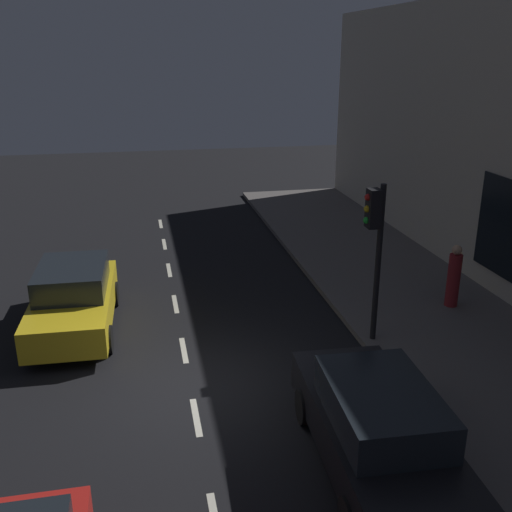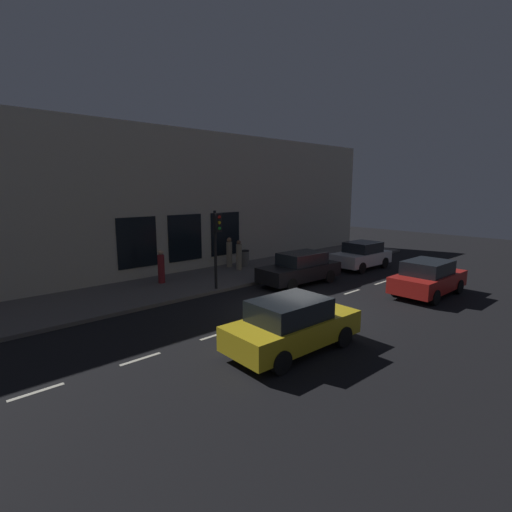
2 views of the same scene
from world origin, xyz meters
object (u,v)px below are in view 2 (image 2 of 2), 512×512
Objects in this scene: traffic_light at (217,234)px; pedestrian_0 at (161,267)px; parked_car_2 at (428,278)px; trash_bin at (245,258)px; parked_car_3 at (292,325)px; pedestrian_1 at (239,256)px; pedestrian_2 at (229,253)px; parked_car_0 at (361,255)px; parked_car_1 at (300,268)px.

pedestrian_0 is at bearing 25.12° from traffic_light.
traffic_light is 9.64m from parked_car_2.
pedestrian_0 is 1.67× the size of trash_bin.
parked_car_3 is 11.61m from trash_bin.
pedestrian_0 is at bearing 139.08° from pedestrian_1.
parked_car_2 and parked_car_3 have the same top height.
pedestrian_2 reaches higher than pedestrian_1.
parked_car_0 is 11.71m from pedestrian_0.
parked_car_0 is 2.30× the size of pedestrian_1.
pedestrian_2 is (10.33, 3.10, 0.18)m from parked_car_2.
pedestrian_2 is (5.13, 0.45, 0.18)m from parked_car_1.
pedestrian_2 reaches higher than parked_car_3.
pedestrian_0 reaches higher than parked_car_3.
parked_car_0 and parked_car_1 have the same top height.
parked_car_2 is at bearing -166.26° from trash_bin.
parked_car_0 is 0.91× the size of parked_car_3.
pedestrian_1 is at bearing 117.84° from pedestrian_0.
traffic_light is at bearing -135.01° from parked_car_2.
traffic_light is 3.57m from pedestrian_0.
trash_bin is at bearing -128.85° from pedestrian_2.
parked_car_0 is at bearing -130.44° from trash_bin.
parked_car_1 is 1.09× the size of parked_car_2.
pedestrian_1 is at bearing 10.05° from parked_car_1.
pedestrian_1 is 1.01m from pedestrian_2.
pedestrian_1 is (4.12, 0.54, 0.15)m from parked_car_1.
traffic_light is at bearing 135.87° from pedestrian_2.
pedestrian_1 is (2.61, -3.46, -1.74)m from traffic_light.
parked_car_2 is 4.18× the size of trash_bin.
pedestrian_2 reaches higher than parked_car_0.
parked_car_2 is 2.43× the size of pedestrian_1.
pedestrian_2 is 0.99m from trash_bin.
pedestrian_1 is at bearing 150.23° from parked_car_3.
pedestrian_0 is (4.29, 10.89, 0.14)m from parked_car_0.
parked_car_0 is at bearing 151.08° from parked_car_2.
parked_car_1 is 6.85m from pedestrian_0.
traffic_light is 0.80× the size of parked_car_1.
parked_car_2 is (-6.71, -6.66, -1.89)m from traffic_light.
parked_car_3 is at bearing 132.00° from parked_car_1.
pedestrian_2 is at bearing 7.56° from parked_car_1.
pedestrian_1 is at bearing 117.30° from trash_bin.
pedestrian_0 is (4.31, 5.32, 0.13)m from parked_car_1.
parked_car_2 is at bearing -109.64° from pedestrian_1.
parked_car_1 is at bearing 92.02° from parked_car_0.
pedestrian_1 is at bearing 57.97° from parked_car_0.
parked_car_1 is 8.03m from parked_car_3.
parked_car_1 is 4.16m from pedestrian_1.
parked_car_3 reaches higher than trash_bin.
parked_car_3 is (-6.60, 2.19, -1.89)m from traffic_light.
parked_car_2 is (-5.23, 2.91, 0.00)m from parked_car_0.
parked_car_1 is at bearing -121.06° from pedestrian_1.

